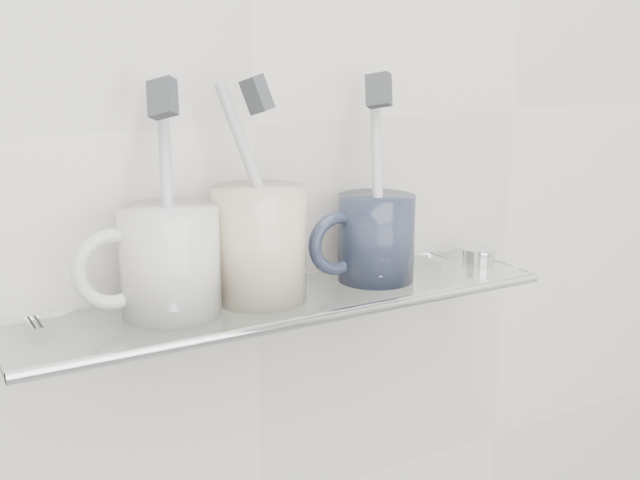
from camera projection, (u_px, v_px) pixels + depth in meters
wall_back at (254, 124)px, 0.74m from camera, size 2.50×0.00×2.50m
shelf_glass at (286, 301)px, 0.73m from camera, size 0.50×0.12×0.01m
shelf_rail at (317, 319)px, 0.68m from camera, size 0.50×0.01×0.01m
bracket_left at (37, 337)px, 0.67m from camera, size 0.02×0.03×0.02m
bracket_right at (438, 268)px, 0.87m from camera, size 0.02×0.03×0.02m
mug_left at (170, 261)px, 0.67m from camera, size 0.09×0.09×0.09m
mug_left_handle at (114, 269)px, 0.64m from camera, size 0.07×0.01×0.07m
toothbrush_left at (167, 197)px, 0.65m from camera, size 0.04×0.09×0.18m
bristles_left at (163, 98)px, 0.63m from camera, size 0.03×0.03×0.04m
mug_center at (260, 244)px, 0.71m from camera, size 0.11×0.11×0.10m
mug_center_handle at (210, 251)px, 0.68m from camera, size 0.07×0.01×0.07m
toothbrush_center at (259, 188)px, 0.69m from camera, size 0.06×0.05×0.18m
bristles_center at (257, 95)px, 0.67m from camera, size 0.02×0.03×0.04m
mug_right at (376, 238)px, 0.77m from camera, size 0.09×0.09×0.08m
mug_right_handle at (338, 243)px, 0.75m from camera, size 0.06×0.01×0.06m
toothbrush_right at (377, 176)px, 0.75m from camera, size 0.04×0.07×0.18m
bristles_right at (379, 90)px, 0.73m from camera, size 0.03×0.03×0.04m
chrome_cap at (479, 255)px, 0.84m from camera, size 0.03×0.03×0.01m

